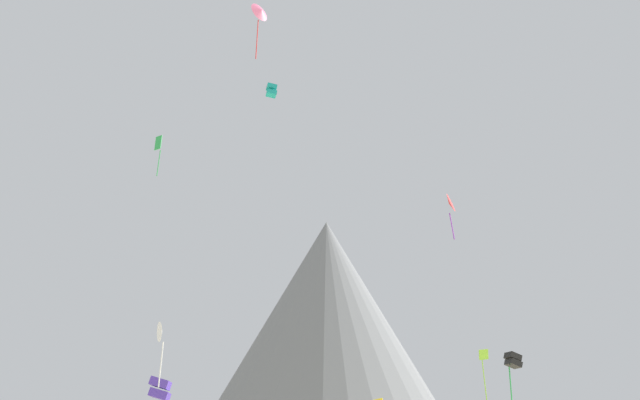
{
  "coord_description": "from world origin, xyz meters",
  "views": [
    {
      "loc": [
        -4.37,
        -29.41,
        2.33
      ],
      "look_at": [
        1.62,
        31.53,
        24.13
      ],
      "focal_mm": 45.45,
      "sensor_mm": 36.0,
      "label": 1
    }
  ],
  "objects_px": {
    "kite_teal_high": "(271,91)",
    "kite_indigo_low": "(160,389)",
    "kite_red_mid": "(450,204)",
    "kite_rainbow_high": "(260,12)",
    "kite_green_high": "(158,147)",
    "kite_black_low": "(513,362)",
    "kite_lime_low": "(484,364)",
    "rock_massif": "(321,360)",
    "kite_white_low": "(161,334)"
  },
  "relations": [
    {
      "from": "kite_rainbow_high",
      "to": "kite_green_high",
      "type": "bearing_deg",
      "value": 80.96
    },
    {
      "from": "rock_massif",
      "to": "kite_green_high",
      "type": "xyz_separation_m",
      "value": [
        -21.5,
        -61.33,
        10.69
      ]
    },
    {
      "from": "kite_green_high",
      "to": "kite_white_low",
      "type": "relative_size",
      "value": 1.03
    },
    {
      "from": "kite_green_high",
      "to": "kite_lime_low",
      "type": "xyz_separation_m",
      "value": [
        28.55,
        -4.98,
        -20.56
      ]
    },
    {
      "from": "rock_massif",
      "to": "kite_teal_high",
      "type": "height_order",
      "value": "rock_massif"
    },
    {
      "from": "kite_indigo_low",
      "to": "kite_white_low",
      "type": "distance_m",
      "value": 6.79
    },
    {
      "from": "rock_massif",
      "to": "kite_green_high",
      "type": "relative_size",
      "value": 14.04
    },
    {
      "from": "kite_white_low",
      "to": "kite_red_mid",
      "type": "bearing_deg",
      "value": -99.95
    },
    {
      "from": "kite_lime_low",
      "to": "kite_white_low",
      "type": "distance_m",
      "value": 29.44
    },
    {
      "from": "rock_massif",
      "to": "kite_indigo_low",
      "type": "xyz_separation_m",
      "value": [
        -18.57,
        -75.28,
        -13.22
      ]
    },
    {
      "from": "rock_massif",
      "to": "kite_black_low",
      "type": "relative_size",
      "value": 12.87
    },
    {
      "from": "kite_lime_low",
      "to": "kite_black_low",
      "type": "xyz_separation_m",
      "value": [
        -3.25,
        -16.77,
        -2.32
      ]
    },
    {
      "from": "kite_green_high",
      "to": "kite_rainbow_high",
      "type": "bearing_deg",
      "value": 20.9
    },
    {
      "from": "rock_massif",
      "to": "kite_teal_high",
      "type": "relative_size",
      "value": 50.53
    },
    {
      "from": "kite_indigo_low",
      "to": "kite_white_low",
      "type": "bearing_deg",
      "value": 10.66
    },
    {
      "from": "kite_rainbow_high",
      "to": "kite_red_mid",
      "type": "xyz_separation_m",
      "value": [
        14.14,
        -2.34,
        -16.83
      ]
    },
    {
      "from": "kite_teal_high",
      "to": "kite_white_low",
      "type": "distance_m",
      "value": 31.81
    },
    {
      "from": "kite_white_low",
      "to": "kite_rainbow_high",
      "type": "bearing_deg",
      "value": -64.65
    },
    {
      "from": "kite_green_high",
      "to": "rock_massif",
      "type": "bearing_deg",
      "value": 149.68
    },
    {
      "from": "kite_indigo_low",
      "to": "kite_red_mid",
      "type": "relative_size",
      "value": 0.47
    },
    {
      "from": "kite_rainbow_high",
      "to": "kite_lime_low",
      "type": "relative_size",
      "value": 1.11
    },
    {
      "from": "kite_green_high",
      "to": "kite_lime_low",
      "type": "relative_size",
      "value": 0.88
    },
    {
      "from": "rock_massif",
      "to": "kite_indigo_low",
      "type": "distance_m",
      "value": 78.66
    },
    {
      "from": "kite_green_high",
      "to": "kite_teal_high",
      "type": "relative_size",
      "value": 3.6
    },
    {
      "from": "kite_indigo_low",
      "to": "kite_green_high",
      "type": "bearing_deg",
      "value": -161.29
    },
    {
      "from": "rock_massif",
      "to": "kite_teal_high",
      "type": "xyz_separation_m",
      "value": [
        -11.07,
        -64.59,
        15.46
      ]
    },
    {
      "from": "kite_green_high",
      "to": "kite_red_mid",
      "type": "xyz_separation_m",
      "value": [
        23.18,
        -16.86,
        -10.8
      ]
    },
    {
      "from": "rock_massif",
      "to": "kite_black_low",
      "type": "bearing_deg",
      "value": -87.39
    },
    {
      "from": "kite_teal_high",
      "to": "kite_red_mid",
      "type": "distance_m",
      "value": 24.29
    },
    {
      "from": "kite_teal_high",
      "to": "kite_indigo_low",
      "type": "distance_m",
      "value": 31.51
    },
    {
      "from": "kite_lime_low",
      "to": "kite_black_low",
      "type": "distance_m",
      "value": 17.23
    },
    {
      "from": "rock_massif",
      "to": "kite_red_mid",
      "type": "bearing_deg",
      "value": -88.77
    },
    {
      "from": "kite_lime_low",
      "to": "kite_indigo_low",
      "type": "xyz_separation_m",
      "value": [
        -25.62,
        -8.97,
        -3.35
      ]
    },
    {
      "from": "rock_massif",
      "to": "kite_red_mid",
      "type": "relative_size",
      "value": 16.72
    },
    {
      "from": "rock_massif",
      "to": "kite_teal_high",
      "type": "bearing_deg",
      "value": -99.73
    },
    {
      "from": "kite_lime_low",
      "to": "rock_massif",
      "type": "bearing_deg",
      "value": -63.86
    },
    {
      "from": "kite_white_low",
      "to": "kite_black_low",
      "type": "bearing_deg",
      "value": -113.52
    },
    {
      "from": "kite_teal_high",
      "to": "kite_lime_low",
      "type": "height_order",
      "value": "kite_teal_high"
    },
    {
      "from": "kite_white_low",
      "to": "kite_red_mid",
      "type": "xyz_separation_m",
      "value": [
        19.84,
        3.32,
        10.42
      ]
    },
    {
      "from": "kite_rainbow_high",
      "to": "kite_green_high",
      "type": "relative_size",
      "value": 1.26
    },
    {
      "from": "kite_indigo_low",
      "to": "kite_black_low",
      "type": "bearing_deg",
      "value": 77.64
    },
    {
      "from": "rock_massif",
      "to": "kite_indigo_low",
      "type": "height_order",
      "value": "rock_massif"
    },
    {
      "from": "kite_teal_high",
      "to": "kite_rainbow_high",
      "type": "bearing_deg",
      "value": -14.59
    },
    {
      "from": "kite_rainbow_high",
      "to": "kite_black_low",
      "type": "distance_m",
      "value": 33.95
    },
    {
      "from": "kite_red_mid",
      "to": "kite_teal_high",
      "type": "bearing_deg",
      "value": -109.47
    },
    {
      "from": "kite_teal_high",
      "to": "kite_lime_low",
      "type": "distance_m",
      "value": 31.19
    },
    {
      "from": "kite_black_low",
      "to": "kite_red_mid",
      "type": "bearing_deg",
      "value": -174.3
    },
    {
      "from": "rock_massif",
      "to": "kite_black_low",
      "type": "xyz_separation_m",
      "value": [
        3.79,
        -83.08,
        -12.19
      ]
    },
    {
      "from": "kite_teal_high",
      "to": "kite_red_mid",
      "type": "bearing_deg",
      "value": 35.61
    },
    {
      "from": "kite_lime_low",
      "to": "kite_red_mid",
      "type": "bearing_deg",
      "value": 85.77
    }
  ]
}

